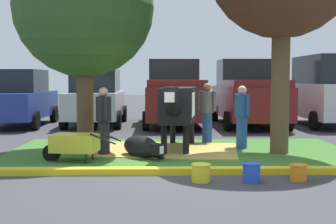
{
  "coord_description": "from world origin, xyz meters",
  "views": [
    {
      "loc": [
        -0.47,
        -8.38,
        1.7
      ],
      "look_at": [
        -0.26,
        2.75,
        0.9
      ],
      "focal_mm": 49.68,
      "sensor_mm": 36.0,
      "label": 1
    }
  ],
  "objects_px": {
    "pickup_truck_black": "(174,95)",
    "pickup_truck_maroon": "(248,95)",
    "shade_tree_left": "(84,8)",
    "bucket_orange": "(299,172)",
    "bucket_blue": "(251,172)",
    "sedan_silver": "(96,98)",
    "person_visitor_far": "(242,115)",
    "bucket_yellow": "(201,172)",
    "person_handler": "(207,111)",
    "wheelbarrow": "(74,143)",
    "calf_lying": "(142,147)",
    "cow_holstein": "(178,105)",
    "suv_black": "(327,91)",
    "sedan_blue": "(20,99)",
    "person_visitor_near": "(104,119)"
  },
  "relations": [
    {
      "from": "calf_lying",
      "to": "person_visitor_far",
      "type": "relative_size",
      "value": 0.81
    },
    {
      "from": "cow_holstein",
      "to": "wheelbarrow",
      "type": "relative_size",
      "value": 1.93
    },
    {
      "from": "calf_lying",
      "to": "bucket_blue",
      "type": "bearing_deg",
      "value": -51.34
    },
    {
      "from": "bucket_yellow",
      "to": "person_visitor_near",
      "type": "bearing_deg",
      "value": 125.99
    },
    {
      "from": "shade_tree_left",
      "to": "cow_holstein",
      "type": "xyz_separation_m",
      "value": [
        2.19,
        0.07,
        -2.24
      ]
    },
    {
      "from": "person_visitor_near",
      "to": "bucket_orange",
      "type": "height_order",
      "value": "person_visitor_near"
    },
    {
      "from": "person_visitor_far",
      "to": "wheelbarrow",
      "type": "xyz_separation_m",
      "value": [
        -3.74,
        -1.73,
        -0.43
      ]
    },
    {
      "from": "suv_black",
      "to": "bucket_orange",
      "type": "bearing_deg",
      "value": -112.5
    },
    {
      "from": "bucket_orange",
      "to": "sedan_silver",
      "type": "bearing_deg",
      "value": 116.39
    },
    {
      "from": "pickup_truck_black",
      "to": "pickup_truck_maroon",
      "type": "height_order",
      "value": "same"
    },
    {
      "from": "person_visitor_far",
      "to": "bucket_blue",
      "type": "bearing_deg",
      "value": -97.54
    },
    {
      "from": "cow_holstein",
      "to": "person_visitor_near",
      "type": "distance_m",
      "value": 1.85
    },
    {
      "from": "calf_lying",
      "to": "pickup_truck_black",
      "type": "xyz_separation_m",
      "value": [
        0.92,
        7.15,
        0.88
      ]
    },
    {
      "from": "shade_tree_left",
      "to": "calf_lying",
      "type": "distance_m",
      "value": 3.51
    },
    {
      "from": "shade_tree_left",
      "to": "sedan_silver",
      "type": "bearing_deg",
      "value": 95.39
    },
    {
      "from": "bucket_orange",
      "to": "sedan_silver",
      "type": "xyz_separation_m",
      "value": [
        -4.64,
        9.34,
        0.84
      ]
    },
    {
      "from": "person_visitor_near",
      "to": "pickup_truck_black",
      "type": "relative_size",
      "value": 0.28
    },
    {
      "from": "calf_lying",
      "to": "person_handler",
      "type": "relative_size",
      "value": 0.78
    },
    {
      "from": "person_visitor_far",
      "to": "suv_black",
      "type": "height_order",
      "value": "suv_black"
    },
    {
      "from": "sedan_blue",
      "to": "pickup_truck_black",
      "type": "xyz_separation_m",
      "value": [
        5.56,
        0.31,
        0.13
      ]
    },
    {
      "from": "cow_holstein",
      "to": "pickup_truck_maroon",
      "type": "relative_size",
      "value": 0.58
    },
    {
      "from": "wheelbarrow",
      "to": "suv_black",
      "type": "distance_m",
      "value": 10.64
    },
    {
      "from": "bucket_yellow",
      "to": "bucket_blue",
      "type": "xyz_separation_m",
      "value": [
        0.83,
        -0.04,
        0.01
      ]
    },
    {
      "from": "cow_holstein",
      "to": "bucket_yellow",
      "type": "height_order",
      "value": "cow_holstein"
    },
    {
      "from": "suv_black",
      "to": "bucket_yellow",
      "type": "bearing_deg",
      "value": -120.64
    },
    {
      "from": "shade_tree_left",
      "to": "bucket_blue",
      "type": "distance_m",
      "value": 5.63
    },
    {
      "from": "cow_holstein",
      "to": "sedan_blue",
      "type": "distance_m",
      "value": 7.96
    },
    {
      "from": "wheelbarrow",
      "to": "calf_lying",
      "type": "bearing_deg",
      "value": 18.91
    },
    {
      "from": "person_handler",
      "to": "wheelbarrow",
      "type": "bearing_deg",
      "value": -137.39
    },
    {
      "from": "person_handler",
      "to": "shade_tree_left",
      "type": "bearing_deg",
      "value": -156.27
    },
    {
      "from": "person_visitor_far",
      "to": "pickup_truck_maroon",
      "type": "distance_m",
      "value": 5.89
    },
    {
      "from": "sedan_blue",
      "to": "calf_lying",
      "type": "bearing_deg",
      "value": -55.91
    },
    {
      "from": "sedan_blue",
      "to": "bucket_yellow",
      "type": "bearing_deg",
      "value": -58.14
    },
    {
      "from": "person_visitor_far",
      "to": "wheelbarrow",
      "type": "bearing_deg",
      "value": -155.13
    },
    {
      "from": "calf_lying",
      "to": "person_visitor_near",
      "type": "distance_m",
      "value": 1.07
    },
    {
      "from": "sedan_silver",
      "to": "sedan_blue",
      "type": "bearing_deg",
      "value": -175.06
    },
    {
      "from": "cow_holstein",
      "to": "sedan_silver",
      "type": "xyz_separation_m",
      "value": [
        -2.76,
        6.03,
        -0.1
      ]
    },
    {
      "from": "shade_tree_left",
      "to": "bucket_orange",
      "type": "height_order",
      "value": "shade_tree_left"
    },
    {
      "from": "shade_tree_left",
      "to": "pickup_truck_black",
      "type": "bearing_deg",
      "value": 69.75
    },
    {
      "from": "sedan_silver",
      "to": "person_visitor_far",
      "type": "bearing_deg",
      "value": -53.48
    },
    {
      "from": "sedan_silver",
      "to": "bucket_yellow",
      "type": "bearing_deg",
      "value": -72.32
    },
    {
      "from": "shade_tree_left",
      "to": "suv_black",
      "type": "height_order",
      "value": "shade_tree_left"
    },
    {
      "from": "cow_holstein",
      "to": "person_handler",
      "type": "xyz_separation_m",
      "value": [
        0.81,
        1.24,
        -0.23
      ]
    },
    {
      "from": "person_handler",
      "to": "pickup_truck_black",
      "type": "bearing_deg",
      "value": 98.38
    },
    {
      "from": "shade_tree_left",
      "to": "pickup_truck_black",
      "type": "height_order",
      "value": "shade_tree_left"
    },
    {
      "from": "bucket_yellow",
      "to": "sedan_blue",
      "type": "height_order",
      "value": "sedan_blue"
    },
    {
      "from": "calf_lying",
      "to": "sedan_silver",
      "type": "xyz_separation_m",
      "value": [
        -1.93,
        7.08,
        0.75
      ]
    },
    {
      "from": "shade_tree_left",
      "to": "calf_lying",
      "type": "relative_size",
      "value": 4.01
    },
    {
      "from": "cow_holstein",
      "to": "pickup_truck_black",
      "type": "distance_m",
      "value": 6.1
    },
    {
      "from": "person_visitor_far",
      "to": "bucket_yellow",
      "type": "bearing_deg",
      "value": -110.0
    }
  ]
}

